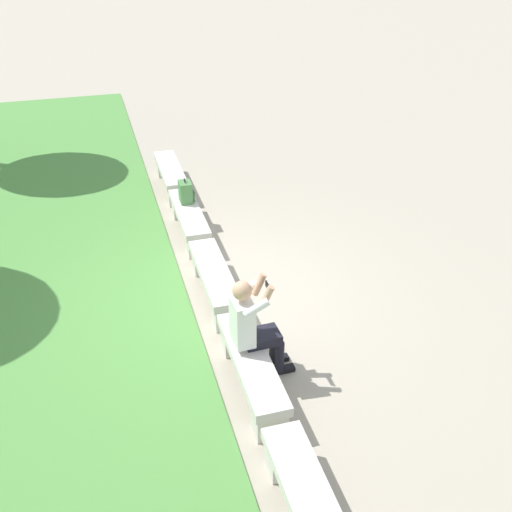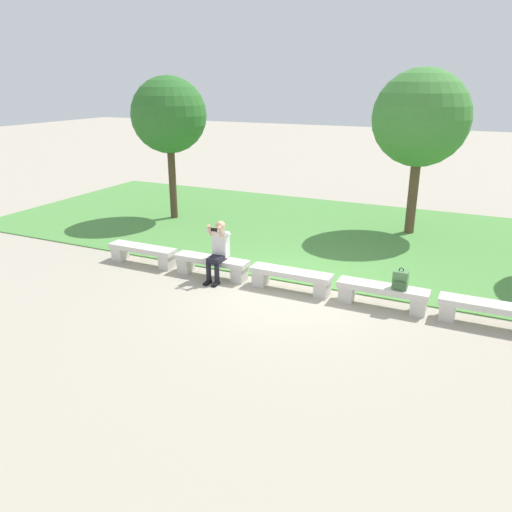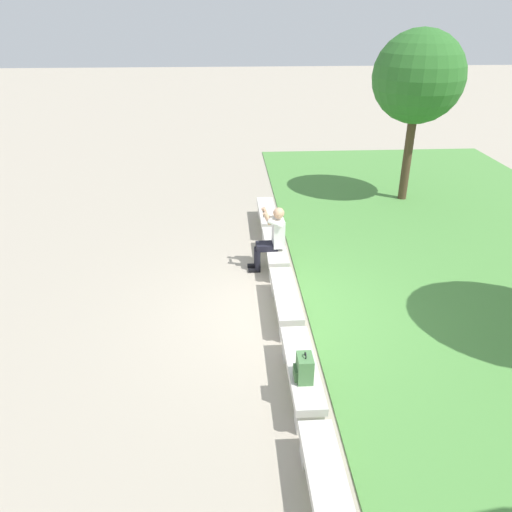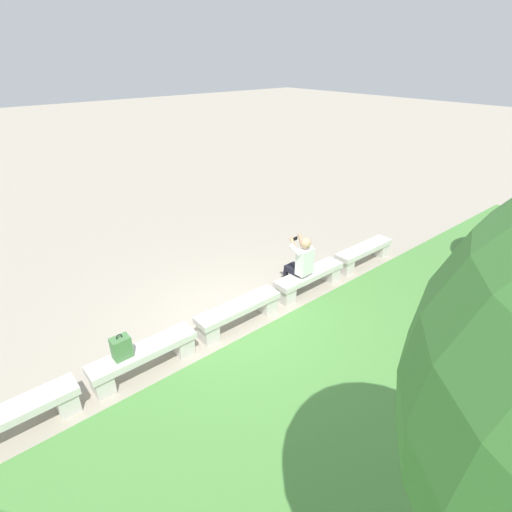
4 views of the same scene
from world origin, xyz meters
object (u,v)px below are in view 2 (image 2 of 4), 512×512
at_px(bench_near, 212,264).
at_px(person_photographer, 218,248).
at_px(backpack, 400,280).
at_px(tree_left_background, 169,116).
at_px(bench_main, 143,252).
at_px(bench_mid, 291,277).
at_px(tree_behind_wall, 421,119).
at_px(bench_far, 382,293).
at_px(bench_end, 490,311).

bearing_deg(bench_near, person_photographer, -18.63).
distance_m(backpack, tree_left_background, 9.09).
relative_size(bench_main, bench_mid, 1.00).
relative_size(backpack, tree_behind_wall, 0.09).
bearing_deg(tree_behind_wall, person_photographer, -121.07).
bearing_deg(bench_mid, bench_far, 0.00).
distance_m(bench_main, bench_end, 7.68).
relative_size(bench_main, bench_near, 1.00).
xyz_separation_m(bench_main, person_photographer, (2.15, -0.08, 0.44)).
distance_m(tree_behind_wall, tree_left_background, 7.30).
relative_size(bench_main, tree_left_background, 0.40).
relative_size(bench_mid, person_photographer, 1.33).
bearing_deg(tree_left_background, bench_main, -66.28).
bearing_deg(tree_left_background, tree_behind_wall, 11.76).
distance_m(person_photographer, backpack, 3.93).
distance_m(bench_main, bench_near, 1.92).
relative_size(bench_end, backpack, 4.10).
height_order(person_photographer, backpack, person_photographer).
relative_size(bench_near, bench_end, 1.00).
xyz_separation_m(bench_end, backpack, (-1.60, -0.03, 0.33)).
distance_m(bench_far, backpack, 0.46).
distance_m(bench_mid, tree_left_background, 7.38).
distance_m(bench_main, person_photographer, 2.20).
bearing_deg(bench_far, backpack, -4.81).
relative_size(person_photographer, tree_left_background, 0.30).
bearing_deg(bench_main, tree_behind_wall, 44.70).
bearing_deg(bench_near, bench_far, 0.00).
bearing_deg(bench_near, backpack, -0.37).
xyz_separation_m(bench_far, bench_end, (1.92, 0.00, 0.00)).
xyz_separation_m(person_photographer, tree_behind_wall, (3.29, 5.46, 2.50)).
height_order(bench_near, bench_far, same).
bearing_deg(tree_left_background, backpack, -26.73).
distance_m(bench_far, tree_behind_wall, 6.14).
distance_m(bench_near, tree_left_background, 6.07).
xyz_separation_m(bench_near, person_photographer, (0.23, -0.08, 0.44)).
distance_m(bench_end, tree_left_background, 10.57).
bearing_deg(bench_near, bench_end, 0.00).
xyz_separation_m(bench_near, bench_end, (5.76, 0.00, 0.00)).
bearing_deg(person_photographer, bench_mid, 2.63).
height_order(bench_end, tree_left_background, tree_left_background).
relative_size(bench_mid, tree_left_background, 0.40).
distance_m(bench_mid, backpack, 2.26).
relative_size(bench_end, tree_left_background, 0.40).
height_order(bench_main, tree_left_background, tree_left_background).
relative_size(bench_mid, backpack, 4.10).
distance_m(bench_end, backpack, 1.64).
bearing_deg(bench_end, bench_far, 180.00).
bearing_deg(tree_behind_wall, backpack, -83.30).
height_order(bench_near, backpack, backpack).
relative_size(bench_near, tree_left_background, 0.40).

